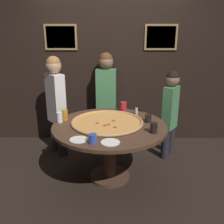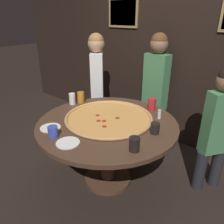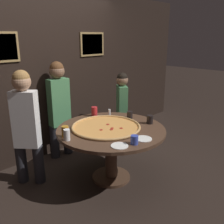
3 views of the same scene
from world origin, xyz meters
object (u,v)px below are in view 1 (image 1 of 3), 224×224
(drink_cup_by_shaker, at_px, (148,118))
(drink_cup_centre_back, at_px, (93,139))
(drink_cup_far_left, at_px, (60,117))
(condiment_shaker, at_px, (136,111))
(diner_centre_back, at_px, (106,94))
(diner_side_right, at_px, (170,110))
(drink_cup_beside_pizza, at_px, (154,128))
(drink_cup_near_right, at_px, (65,115))
(giant_pizza, at_px, (107,122))
(dining_table, at_px, (110,136))
(white_plate_near_front, at_px, (79,140))
(drink_cup_near_left, at_px, (123,107))
(diner_side_left, at_px, (56,100))
(white_plate_far_back, at_px, (110,142))

(drink_cup_by_shaker, xyz_separation_m, drink_cup_centre_back, (-0.65, -0.63, -0.00))
(drink_cup_far_left, height_order, condiment_shaker, drink_cup_far_left)
(diner_centre_back, relative_size, diner_side_right, 1.17)
(drink_cup_beside_pizza, bearing_deg, diner_side_right, 66.38)
(drink_cup_near_right, xyz_separation_m, diner_centre_back, (0.51, 0.90, 0.06))
(giant_pizza, xyz_separation_m, diner_side_right, (0.92, 0.56, -0.01))
(dining_table, distance_m, drink_cup_by_shaker, 0.54)
(drink_cup_beside_pizza, distance_m, diner_side_right, 0.95)
(dining_table, height_order, drink_cup_by_shaker, drink_cup_by_shaker)
(drink_cup_far_left, distance_m, drink_cup_centre_back, 0.78)
(drink_cup_near_right, relative_size, drink_cup_beside_pizza, 1.15)
(dining_table, relative_size, white_plate_near_front, 7.30)
(drink_cup_beside_pizza, bearing_deg, diner_centre_back, 113.54)
(drink_cup_near_left, distance_m, diner_side_left, 1.02)
(giant_pizza, bearing_deg, dining_table, -61.65)
(giant_pizza, height_order, drink_cup_beside_pizza, drink_cup_beside_pizza)
(drink_cup_by_shaker, height_order, diner_side_right, diner_side_right)
(drink_cup_far_left, height_order, diner_side_left, diner_side_left)
(giant_pizza, xyz_separation_m, condiment_shaker, (0.40, 0.34, 0.04))
(drink_cup_far_left, xyz_separation_m, condiment_shaker, (1.00, 0.32, -0.02))
(drink_cup_near_right, xyz_separation_m, drink_cup_beside_pizza, (1.09, -0.43, -0.01))
(dining_table, xyz_separation_m, drink_cup_beside_pizza, (0.50, -0.25, 0.21))
(drink_cup_near_right, bearing_deg, white_plate_far_back, -49.28)
(drink_cup_near_left, bearing_deg, condiment_shaker, -39.15)
(drink_cup_beside_pizza, distance_m, white_plate_near_front, 0.85)
(drink_cup_beside_pizza, xyz_separation_m, diner_side_left, (-1.32, 0.96, 0.06))
(drink_cup_centre_back, height_order, condiment_shaker, drink_cup_centre_back)
(condiment_shaker, bearing_deg, drink_cup_beside_pizza, -77.95)
(white_plate_near_front, distance_m, white_plate_far_back, 0.34)
(diner_centre_back, bearing_deg, drink_cup_near_right, 64.08)
(drink_cup_near_right, xyz_separation_m, drink_cup_by_shaker, (1.07, -0.08, -0.02))
(drink_cup_centre_back, relative_size, white_plate_near_front, 0.52)
(white_plate_near_front, bearing_deg, dining_table, 54.62)
(drink_cup_centre_back, distance_m, white_plate_near_front, 0.18)
(giant_pizza, relative_size, condiment_shaker, 9.36)
(drink_cup_near_left, bearing_deg, drink_cup_by_shaker, -56.15)
(drink_cup_beside_pizza, relative_size, diner_centre_back, 0.08)
(diner_side_left, bearing_deg, diner_side_right, -133.93)
(condiment_shaker, relative_size, diner_side_right, 0.07)
(drink_cup_beside_pizza, xyz_separation_m, white_plate_near_front, (-0.83, -0.21, -0.05))
(drink_cup_near_right, height_order, drink_cup_by_shaker, drink_cup_near_right)
(dining_table, distance_m, giant_pizza, 0.18)
(drink_cup_beside_pizza, bearing_deg, white_plate_far_back, -150.80)
(drink_cup_far_left, distance_m, white_plate_far_back, 0.89)
(dining_table, bearing_deg, white_plate_near_front, -125.38)
(drink_cup_far_left, xyz_separation_m, drink_cup_beside_pizza, (1.14, -0.33, -0.01))
(white_plate_far_back, relative_size, diner_side_left, 0.13)
(condiment_shaker, height_order, diner_centre_back, diner_centre_back)
(drink_cup_beside_pizza, distance_m, drink_cup_near_left, 0.85)
(drink_cup_near_left, bearing_deg, drink_cup_near_right, -155.11)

